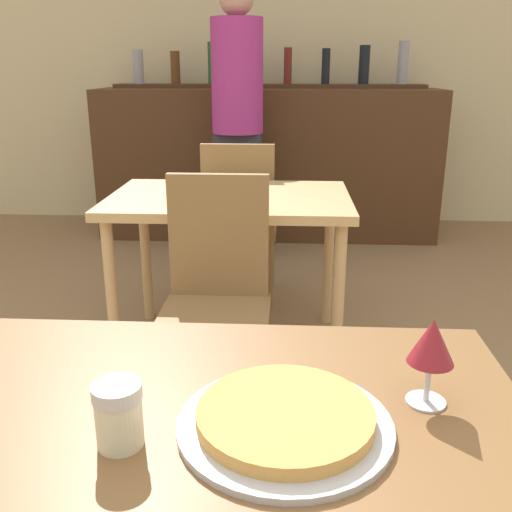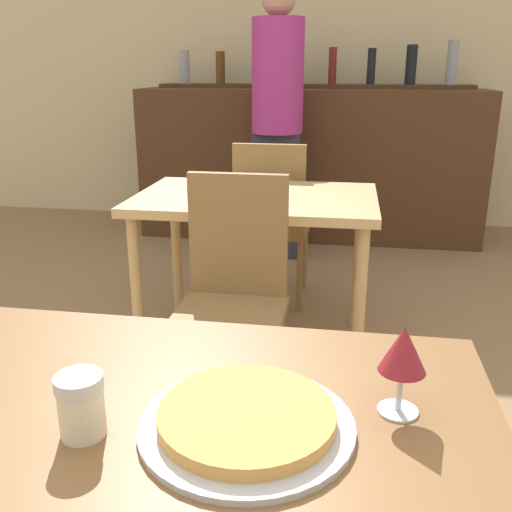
{
  "view_description": "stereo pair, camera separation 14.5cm",
  "coord_description": "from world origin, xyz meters",
  "px_view_note": "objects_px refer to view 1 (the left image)",
  "views": [
    {
      "loc": [
        0.16,
        -0.83,
        1.29
      ],
      "look_at": [
        0.08,
        0.55,
        0.83
      ],
      "focal_mm": 40.0,
      "sensor_mm": 36.0,
      "label": 1
    },
    {
      "loc": [
        0.3,
        -0.81,
        1.29
      ],
      "look_at": [
        0.08,
        0.55,
        0.83
      ],
      "focal_mm": 40.0,
      "sensor_mm": 36.0,
      "label": 2
    }
  ],
  "objects_px": {
    "chair_far_side_front": "(217,285)",
    "person_standing": "(238,114)",
    "cheese_shaker": "(119,414)",
    "chair_far_side_back": "(240,216)",
    "wine_glass": "(432,344)",
    "pizza_tray": "(285,419)"
  },
  "relations": [
    {
      "from": "chair_far_side_front",
      "to": "person_standing",
      "type": "relative_size",
      "value": 0.51
    },
    {
      "from": "chair_far_side_front",
      "to": "cheese_shaker",
      "type": "relative_size",
      "value": 8.72
    },
    {
      "from": "chair_far_side_front",
      "to": "chair_far_side_back",
      "type": "height_order",
      "value": "same"
    },
    {
      "from": "wine_glass",
      "to": "chair_far_side_front",
      "type": "bearing_deg",
      "value": 114.98
    },
    {
      "from": "person_standing",
      "to": "wine_glass",
      "type": "relative_size",
      "value": 11.39
    },
    {
      "from": "chair_far_side_front",
      "to": "wine_glass",
      "type": "distance_m",
      "value": 1.24
    },
    {
      "from": "person_standing",
      "to": "wine_glass",
      "type": "distance_m",
      "value": 3.07
    },
    {
      "from": "chair_far_side_front",
      "to": "pizza_tray",
      "type": "bearing_deg",
      "value": -77.54
    },
    {
      "from": "chair_far_side_front",
      "to": "chair_far_side_back",
      "type": "distance_m",
      "value": 1.04
    },
    {
      "from": "chair_far_side_back",
      "to": "cheese_shaker",
      "type": "height_order",
      "value": "chair_far_side_back"
    },
    {
      "from": "person_standing",
      "to": "wine_glass",
      "type": "bearing_deg",
      "value": -78.93
    },
    {
      "from": "pizza_tray",
      "to": "wine_glass",
      "type": "xyz_separation_m",
      "value": [
        0.25,
        0.09,
        0.1
      ]
    },
    {
      "from": "pizza_tray",
      "to": "wine_glass",
      "type": "height_order",
      "value": "wine_glass"
    },
    {
      "from": "cheese_shaker",
      "to": "person_standing",
      "type": "relative_size",
      "value": 0.06
    },
    {
      "from": "pizza_tray",
      "to": "person_standing",
      "type": "distance_m",
      "value": 3.12
    },
    {
      "from": "chair_far_side_front",
      "to": "wine_glass",
      "type": "relative_size",
      "value": 5.76
    },
    {
      "from": "chair_far_side_front",
      "to": "person_standing",
      "type": "distance_m",
      "value": 1.98
    },
    {
      "from": "cheese_shaker",
      "to": "person_standing",
      "type": "height_order",
      "value": "person_standing"
    },
    {
      "from": "chair_far_side_back",
      "to": "person_standing",
      "type": "relative_size",
      "value": 0.51
    },
    {
      "from": "chair_far_side_back",
      "to": "chair_far_side_front",
      "type": "bearing_deg",
      "value": 90.0
    },
    {
      "from": "cheese_shaker",
      "to": "wine_glass",
      "type": "distance_m",
      "value": 0.53
    },
    {
      "from": "chair_far_side_back",
      "to": "cheese_shaker",
      "type": "relative_size",
      "value": 8.72
    }
  ]
}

